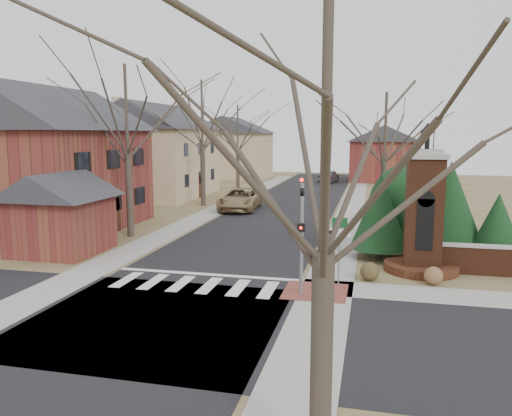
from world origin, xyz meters
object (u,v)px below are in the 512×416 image
(pickup_truck, at_px, (240,199))
(distant_car, at_px, (329,177))
(brick_gate_monument, at_px, (423,223))
(sign_post, at_px, (339,238))
(traffic_signal_pole, at_px, (302,227))

(pickup_truck, relative_size, distant_car, 1.37)
(pickup_truck, height_order, distant_car, pickup_truck)
(pickup_truck, bearing_deg, brick_gate_monument, -54.83)
(sign_post, xyz_separation_m, pickup_truck, (-8.95, 18.39, -1.10))
(brick_gate_monument, relative_size, distant_car, 1.46)
(brick_gate_monument, distance_m, distant_car, 39.69)
(sign_post, relative_size, distant_car, 0.62)
(traffic_signal_pole, distance_m, distant_car, 43.51)
(sign_post, bearing_deg, brick_gate_monument, 41.42)
(sign_post, xyz_separation_m, brick_gate_monument, (3.41, 3.01, 0.22))
(pickup_truck, distance_m, distant_car, 24.10)
(pickup_truck, bearing_deg, distant_car, 74.53)
(brick_gate_monument, bearing_deg, pickup_truck, 128.77)
(sign_post, distance_m, brick_gate_monument, 4.55)
(traffic_signal_pole, height_order, pickup_truck, traffic_signal_pole)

